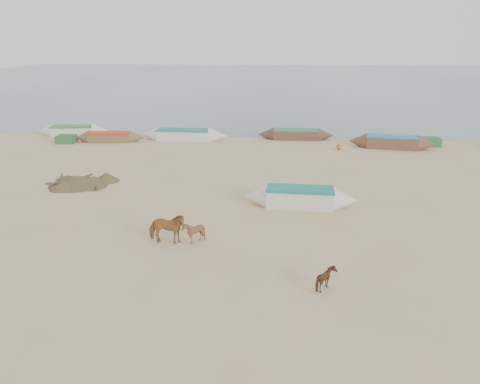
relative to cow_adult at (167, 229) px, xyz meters
name	(u,v)px	position (x,y,z in m)	size (l,w,h in m)	color
ground	(231,247)	(2.61, -0.11, -0.65)	(140.00, 140.00, 0.00)	tan
sea	(272,80)	(2.61, 81.89, -0.65)	(160.00, 160.00, 0.00)	slate
cow_adult	(167,229)	(0.00, 0.00, 0.00)	(0.71, 1.55, 1.31)	#956130
calf_front	(193,232)	(1.04, 0.17, -0.19)	(0.76, 0.85, 0.94)	brown
calf_right	(326,280)	(6.05, -3.19, -0.27)	(0.76, 0.65, 0.77)	brown
near_canoe	(300,197)	(5.47, 4.90, -0.17)	(5.57, 1.27, 0.96)	silver
debris_pile	(77,180)	(-6.97, 7.50, -0.39)	(3.17, 3.17, 0.54)	brown
waterline_canoes	(265,136)	(3.26, 20.28, -0.24)	(56.56, 5.18, 0.97)	brown
beach_clutter	(295,139)	(5.67, 19.87, -0.36)	(43.90, 5.34, 0.64)	#295C30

